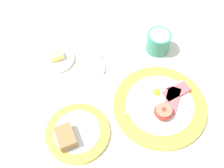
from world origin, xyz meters
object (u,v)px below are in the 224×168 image
at_px(butter_dish, 57,58).
at_px(teaspoon_by_saucer, 98,58).
at_px(bread_plate, 76,133).
at_px(teaspoon_near_cup, 100,58).
at_px(sugar_cup, 158,41).
at_px(breakfast_plate, 160,105).

distance_m(butter_dish, teaspoon_by_saucer, 0.13).
xyz_separation_m(bread_plate, teaspoon_near_cup, (0.11, 0.24, -0.01)).
height_order(sugar_cup, teaspoon_by_saucer, sugar_cup).
bearing_deg(bread_plate, sugar_cup, 39.10).
bearing_deg(bread_plate, breakfast_plate, 8.42).
bearing_deg(breakfast_plate, teaspoon_by_saucer, 124.90).
relative_size(teaspoon_by_saucer, teaspoon_near_cup, 1.04).
xyz_separation_m(breakfast_plate, bread_plate, (-0.25, -0.04, 0.00)).
bearing_deg(breakfast_plate, sugar_cup, 75.46).
distance_m(breakfast_plate, butter_dish, 0.36).
relative_size(bread_plate, teaspoon_near_cup, 0.92).
height_order(bread_plate, butter_dish, bread_plate).
relative_size(breakfast_plate, butter_dish, 2.41).
xyz_separation_m(breakfast_plate, sugar_cup, (0.05, 0.21, 0.03)).
xyz_separation_m(butter_dish, teaspoon_by_saucer, (0.13, -0.02, -0.00)).
distance_m(bread_plate, teaspoon_by_saucer, 0.26).
relative_size(sugar_cup, teaspoon_by_saucer, 0.39).
relative_size(bread_plate, butter_dish, 1.56).
xyz_separation_m(bread_plate, teaspoon_by_saucer, (0.10, 0.24, -0.01)).
bearing_deg(sugar_cup, bread_plate, -140.90).
distance_m(butter_dish, teaspoon_near_cup, 0.14).
bearing_deg(butter_dish, teaspoon_by_saucer, -10.58).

